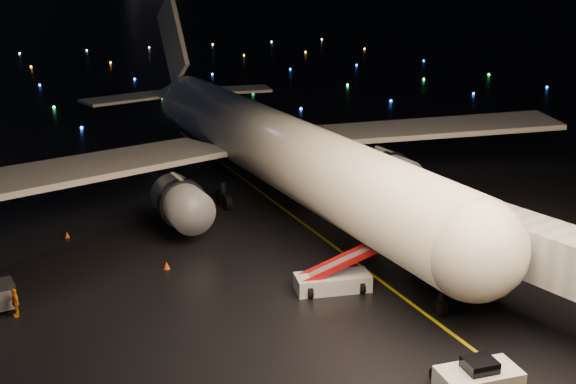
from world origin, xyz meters
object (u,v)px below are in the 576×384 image
airliner (260,102)px  belt_loader (333,266)px  crew_c (15,302)px  pushback_tug (479,377)px

airliner → belt_loader: (-3.28, -20.85, -6.99)m
belt_loader → crew_c: size_ratio=3.94×
belt_loader → crew_c: bearing=178.7°
pushback_tug → airliner: bearing=93.0°
pushback_tug → belt_loader: size_ratio=0.57×
airliner → crew_c: (-22.71, -16.24, -7.82)m
airliner → crew_c: bearing=-146.9°
airliner → pushback_tug: airliner is taller
belt_loader → crew_c: 19.99m
airliner → pushback_tug: bearing=-96.1°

